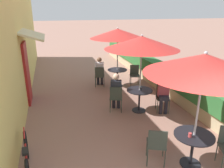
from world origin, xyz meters
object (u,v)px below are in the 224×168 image
coffee_cup_mid (141,89)px  cafe_chair_far_right (100,75)px  bicycle_leaning (27,158)px  seated_patron_mid_left (116,90)px  patio_umbrella_near (204,64)px  cafe_chair_far_left (135,74)px  patio_umbrella_far (118,34)px  patio_table_near (193,143)px  patio_umbrella_mid (142,43)px  patio_table_far (117,74)px  seated_patron_far_right (100,70)px  patio_table_mid (139,95)px  coffee_cup_near (190,135)px  cafe_chair_mid_left (116,96)px  cafe_chair_near_left (157,143)px  seated_patron_mid_right (164,92)px  cafe_chair_mid_right (163,95)px

coffee_cup_mid → cafe_chair_far_right: cafe_chair_far_right is taller
bicycle_leaning → seated_patron_mid_left: bearing=35.1°
patio_umbrella_near → cafe_chair_far_left: 5.40m
cafe_chair_far_right → bicycle_leaning: 5.27m
seated_patron_mid_left → cafe_chair_far_left: seated_patron_mid_left is taller
coffee_cup_mid → patio_umbrella_far: 2.93m
coffee_cup_mid → cafe_chair_far_left: 2.57m
patio_umbrella_near → patio_table_near: bearing=180.0°
patio_umbrella_mid → seated_patron_mid_left: bearing=158.8°
patio_table_far → seated_patron_far_right: 0.76m
bicycle_leaning → patio_table_near: bearing=-18.4°
patio_table_mid → cafe_chair_far_right: 2.70m
patio_table_far → patio_umbrella_far: bearing=104.0°
coffee_cup_near → coffee_cup_mid: bearing=88.0°
patio_umbrella_near → seated_patron_far_right: 5.68m
patio_table_near → seated_patron_far_right: size_ratio=0.65×
coffee_cup_near → cafe_chair_mid_left: 2.99m
patio_table_near → seated_patron_mid_left: seated_patron_mid_left is taller
cafe_chair_near_left → bicycle_leaning: size_ratio=0.52×
patio_umbrella_mid → seated_patron_mid_left: (-0.70, 0.27, -1.52)m
cafe_chair_far_right → seated_patron_mid_right: bearing=-49.5°
patio_umbrella_mid → cafe_chair_far_left: 3.02m
patio_table_mid → cafe_chair_mid_left: (-0.73, 0.16, -0.02)m
cafe_chair_mid_right → patio_table_far: (-0.69, 2.66, 0.02)m
patio_umbrella_mid → seated_patron_far_right: patio_umbrella_mid is taller
coffee_cup_near → cafe_chair_mid_right: size_ratio=0.10×
patio_umbrella_far → cafe_chair_far_left: patio_umbrella_far is taller
seated_patron_mid_right → cafe_chair_far_left: (0.08, 2.65, -0.17)m
patio_table_mid → patio_table_near: bearing=-88.7°
coffee_cup_mid → cafe_chair_far_right: 2.78m
seated_patron_mid_right → patio_table_mid: bearing=-2.7°
patio_table_mid → coffee_cup_mid: 0.24m
patio_table_far → cafe_chair_far_left: size_ratio=0.93×
seated_patron_mid_right → patio_umbrella_far: 3.22m
patio_table_near → cafe_chair_mid_right: cafe_chair_mid_right is taller
cafe_chair_near_left → cafe_chair_far_right: (-0.05, 5.09, 0.00)m
patio_table_mid → patio_table_far: (0.04, 2.50, 0.00)m
patio_table_far → seated_patron_far_right: seated_patron_far_right is taller
seated_patron_far_right → cafe_chair_far_right: bearing=-90.0°
seated_patron_mid_left → coffee_cup_mid: (0.72, -0.33, 0.08)m
cafe_chair_far_right → cafe_chair_near_left: bearing=-74.8°
cafe_chair_near_left → cafe_chair_mid_right: same height
patio_umbrella_near → patio_table_far: 5.46m
seated_patron_mid_right → patio_table_far: (-0.66, 2.76, -0.15)m
cafe_chair_far_left → patio_umbrella_mid: bearing=86.5°
cafe_chair_far_right → bicycle_leaning: size_ratio=0.52×
patio_table_near → coffee_cup_mid: (-0.04, 2.64, 0.23)m
patio_umbrella_far → patio_table_mid: bearing=-90.9°
cafe_chair_far_left → patio_umbrella_far: bearing=5.9°
cafe_chair_near_left → patio_umbrella_far: size_ratio=0.36×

